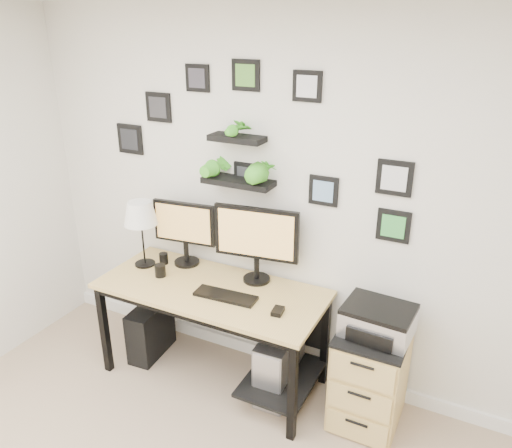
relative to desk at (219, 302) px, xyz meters
The scene contains 14 objects.
room 0.74m from the desk, 43.24° to the left, with size 4.00×4.00×4.00m.
desk is the anchor object (origin of this frame).
monitor_left 0.60m from the desk, 153.81° to the left, with size 0.49×0.21×0.50m.
monitor_right 0.53m from the desk, 43.31° to the left, with size 0.60×0.22×0.56m.
keyboard 0.21m from the desk, 40.87° to the right, with size 0.43×0.14×0.02m, color black.
mouse 0.55m from the desk, 13.78° to the right, with size 0.07×0.10×0.03m, color black.
table_lamp 0.85m from the desk, behind, with size 0.25×0.25×0.51m.
mug 0.48m from the desk, behind, with size 0.08×0.08×0.09m, color black.
pen_cup 0.58m from the desk, 167.80° to the left, with size 0.07×0.07×0.08m, color black.
pc_tower_black 0.75m from the desk, behind, with size 0.19×0.42×0.42m, color black.
pc_tower_grey 0.61m from the desk, ahead, with size 0.23×0.49×0.47m.
file_cabinet 1.13m from the desk, ahead, with size 0.43×0.53×0.67m.
printer 1.12m from the desk, ahead, with size 0.43×0.36×0.19m.
wall_decor 1.07m from the desk, 73.46° to the left, with size 2.24×0.18×1.05m.
Camera 1 is at (1.26, -0.94, 2.48)m, focal length 35.00 mm.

